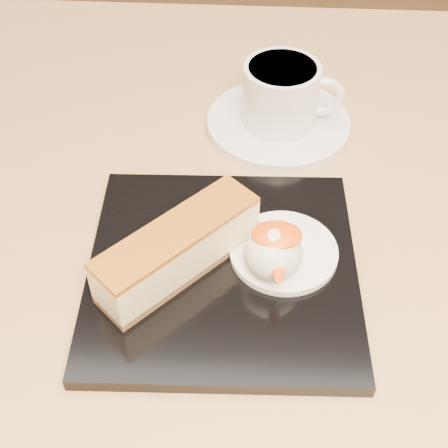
# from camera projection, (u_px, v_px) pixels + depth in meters

# --- Properties ---
(table) EXTENTS (0.80, 0.80, 0.72)m
(table) POSITION_uv_depth(u_px,v_px,m) (220.00, 315.00, 0.68)
(table) COLOR black
(table) RESTS_ON ground
(dessert_plate) EXTENTS (0.23, 0.23, 0.01)m
(dessert_plate) POSITION_uv_depth(u_px,v_px,m) (223.00, 270.00, 0.52)
(dessert_plate) COLOR black
(dessert_plate) RESTS_ON table
(cheesecake) EXTENTS (0.13, 0.13, 0.05)m
(cheesecake) POSITION_uv_depth(u_px,v_px,m) (178.00, 249.00, 0.49)
(cheesecake) COLOR brown
(cheesecake) RESTS_ON dessert_plate
(cream_smear) EXTENTS (0.09, 0.09, 0.01)m
(cream_smear) POSITION_uv_depth(u_px,v_px,m) (284.00, 252.00, 0.52)
(cream_smear) COLOR white
(cream_smear) RESTS_ON dessert_plate
(ice_cream_scoop) EXTENTS (0.05, 0.05, 0.05)m
(ice_cream_scoop) POSITION_uv_depth(u_px,v_px,m) (273.00, 253.00, 0.49)
(ice_cream_scoop) COLOR white
(ice_cream_scoop) RESTS_ON cream_smear
(mango_sauce) EXTENTS (0.04, 0.03, 0.01)m
(mango_sauce) POSITION_uv_depth(u_px,v_px,m) (277.00, 235.00, 0.48)
(mango_sauce) COLOR #FF4E08
(mango_sauce) RESTS_ON ice_cream_scoop
(mint_sprig) EXTENTS (0.03, 0.02, 0.00)m
(mint_sprig) POSITION_uv_depth(u_px,v_px,m) (249.00, 226.00, 0.53)
(mint_sprig) COLOR #2C863C
(mint_sprig) RESTS_ON cream_smear
(saucer) EXTENTS (0.15, 0.15, 0.01)m
(saucer) POSITION_uv_depth(u_px,v_px,m) (278.00, 123.00, 0.65)
(saucer) COLOR white
(saucer) RESTS_ON table
(coffee_cup) EXTENTS (0.10, 0.08, 0.06)m
(coffee_cup) POSITION_uv_depth(u_px,v_px,m) (283.00, 93.00, 0.63)
(coffee_cup) COLOR white
(coffee_cup) RESTS_ON saucer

